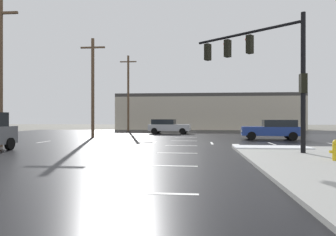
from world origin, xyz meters
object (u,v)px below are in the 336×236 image
Objects in this scene: fire_hydrant at (336,150)px; traffic_signal_mast at (263,61)px; utility_pole_far at (93,86)px; utility_pole_mid at (0,70)px; sedan_blue at (273,129)px; utility_pole_distant at (128,92)px; sedan_silver at (168,126)px.

traffic_signal_mast is at bearing 116.75° from fire_hydrant.
utility_pole_far reaches higher than traffic_signal_mast.
fire_hydrant is 0.09× the size of utility_pole_mid.
fire_hydrant is 20.67m from utility_pole_far.
utility_pole_mid is at bearing 28.16° from sedan_blue.
utility_pole_mid is 1.01× the size of utility_pole_far.
traffic_signal_mast is 16.37m from utility_pole_far.
traffic_signal_mast reaches higher than fire_hydrant.
traffic_signal_mast reaches higher than sedan_blue.
fire_hydrant is 12.96m from sedan_blue.
utility_pole_distant reaches higher than utility_pole_far.
traffic_signal_mast is 10.31m from sedan_blue.
sedan_blue is 0.47× the size of utility_pole_distant.
traffic_signal_mast is 18.92m from sedan_silver.
utility_pole_mid is (-17.07, 5.32, 4.13)m from fire_hydrant.
utility_pole_far is at bearing -90.86° from utility_pole_distant.
fire_hydrant is at bearing 155.28° from traffic_signal_mast.
utility_pole_mid reaches higher than sedan_silver.
sedan_silver is at bearing 48.46° from utility_pole_far.
utility_pole_mid reaches higher than fire_hydrant.
sedan_silver is (-6.46, 17.38, -3.77)m from traffic_signal_mast.
utility_pole_mid reaches higher than traffic_signal_mast.
utility_pole_far is at bearing -1.35° from traffic_signal_mast.
traffic_signal_mast reaches higher than sedan_silver.
utility_pole_mid is 0.89× the size of utility_pole_distant.
utility_pole_mid is (-15.20, 1.60, 0.04)m from traffic_signal_mast.
sedan_blue is (9.17, -8.18, 0.00)m from sedan_silver.
sedan_blue is at bearing -36.05° from sedan_silver.
traffic_signal_mast is 26.79m from utility_pole_distant.
utility_pole_far reaches higher than sedan_silver.
traffic_signal_mast is 5.83m from fire_hydrant.
utility_pole_far is 13.27m from utility_pole_distant.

